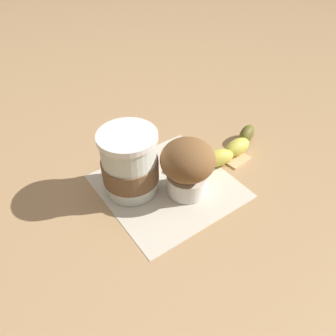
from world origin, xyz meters
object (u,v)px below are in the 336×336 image
object	(u,v)px
coffee_cup	(130,164)
sugar_packet	(238,159)
banana	(225,151)
muffin	(187,166)

from	to	relation	value
coffee_cup	sugar_packet	bearing A→B (deg)	-23.30
coffee_cup	banana	distance (m)	0.20
banana	sugar_packet	world-z (taller)	banana
coffee_cup	sugar_packet	size ratio (longest dim) A/B	2.34
coffee_cup	muffin	bearing A→B (deg)	-48.13
sugar_packet	banana	bearing A→B (deg)	115.58
muffin	sugar_packet	distance (m)	0.14
muffin	banana	distance (m)	0.13
banana	sugar_packet	bearing A→B (deg)	-64.42
coffee_cup	muffin	world-z (taller)	coffee_cup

